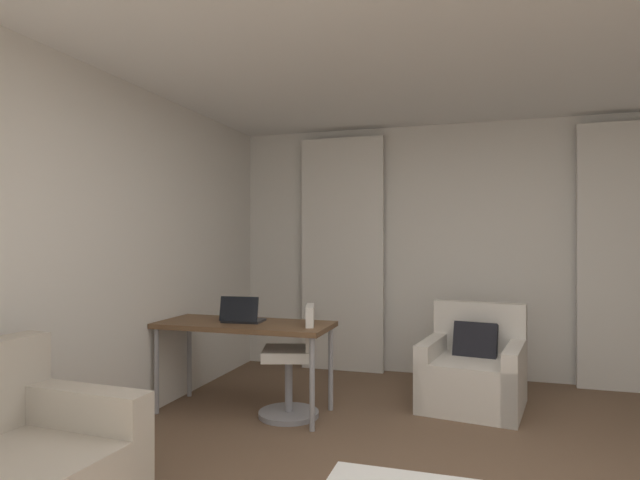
{
  "coord_description": "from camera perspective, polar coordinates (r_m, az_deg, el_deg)",
  "views": [
    {
      "loc": [
        0.07,
        -2.6,
        1.4
      ],
      "look_at": [
        -1.11,
        1.23,
        1.4
      ],
      "focal_mm": 29.63,
      "sensor_mm": 36.0,
      "label": 1
    }
  ],
  "objects": [
    {
      "name": "curtain_left_panel",
      "position": [
        5.69,
        2.41,
        -1.51
      ],
      "size": [
        0.9,
        0.06,
        2.5
      ],
      "color": "silver",
      "rests_on": "ground"
    },
    {
      "name": "armchair",
      "position": [
        4.77,
        16.25,
        -13.62
      ],
      "size": [
        0.91,
        0.92,
        0.85
      ],
      "color": "silver",
      "rests_on": "ground"
    },
    {
      "name": "desk_chair",
      "position": [
        4.31,
        -2.85,
        -13.53
      ],
      "size": [
        0.5,
        0.5,
        0.88
      ],
      "color": "gray",
      "rests_on": "ground"
    },
    {
      "name": "laptop",
      "position": [
        4.39,
        -8.41,
        -8.2
      ],
      "size": [
        0.34,
        0.27,
        0.22
      ],
      "color": "#2D2D33",
      "rests_on": "desk"
    },
    {
      "name": "wall_window",
      "position": [
        5.63,
        16.42,
        -1.02
      ],
      "size": [
        5.12,
        0.06,
        2.6
      ],
      "color": "silver",
      "rests_on": "ground"
    },
    {
      "name": "curtain_right_panel",
      "position": [
        5.65,
        30.48,
        -1.53
      ],
      "size": [
        0.9,
        0.06,
        2.5
      ],
      "color": "silver",
      "rests_on": "ground"
    },
    {
      "name": "wall_left",
      "position": [
        3.67,
        -27.89,
        -1.59
      ],
      "size": [
        0.06,
        6.12,
        2.6
      ],
      "color": "silver",
      "rests_on": "ground"
    },
    {
      "name": "desk",
      "position": [
        4.4,
        -8.15,
        -9.6
      ],
      "size": [
        1.42,
        0.6,
        0.73
      ],
      "color": "brown",
      "rests_on": "ground"
    }
  ]
}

